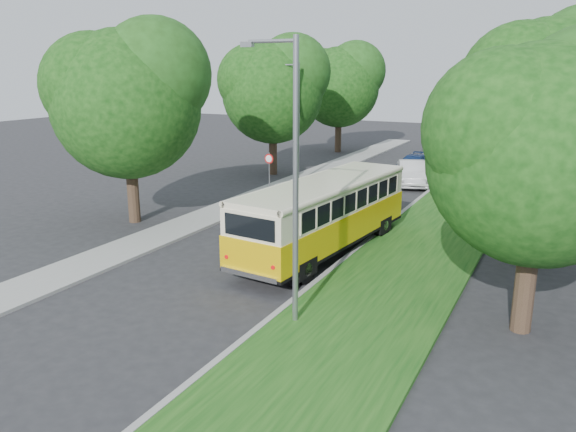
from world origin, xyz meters
The scene contains 13 objects.
ground centered at (0.00, 0.00, 0.00)m, with size 120.00×120.00×0.00m, color #262629.
curb centered at (3.60, 5.00, 0.07)m, with size 0.20×70.00×0.15m, color gray.
grass_verge centered at (5.95, 5.00, 0.07)m, with size 4.50×70.00×0.13m, color #154813.
sidewalk centered at (-4.80, 5.00, 0.06)m, with size 2.20×70.00×0.12m, color gray.
treeline centered at (3.15, 17.99, 5.93)m, with size 24.27×41.91×9.46m.
lamppost_near centered at (4.21, -2.50, 4.37)m, with size 1.71×0.16×8.00m.
lamppost_far centered at (-4.70, 16.00, 4.12)m, with size 1.71×0.16×7.50m.
warning_sign centered at (-4.50, 11.98, 1.71)m, with size 0.56×0.10×2.50m.
vintage_bus centered at (2.46, 3.86, 1.49)m, with size 2.58×10.03×2.98m, color #E3B407, non-canonical shape.
car_silver centered at (2.60, 10.59, 0.63)m, with size 1.49×3.69×1.26m, color #A0A1A5.
car_white centered at (2.09, 18.63, 0.76)m, with size 1.61×4.61×1.52m, color silver.
car_blue centered at (1.18, 22.53, 0.66)m, with size 1.84×4.53×1.32m, color navy.
car_grey centered at (2.02, 26.41, 0.66)m, with size 2.20×4.77×1.33m, color #56595D.
Camera 1 is at (10.86, -15.89, 7.18)m, focal length 35.00 mm.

